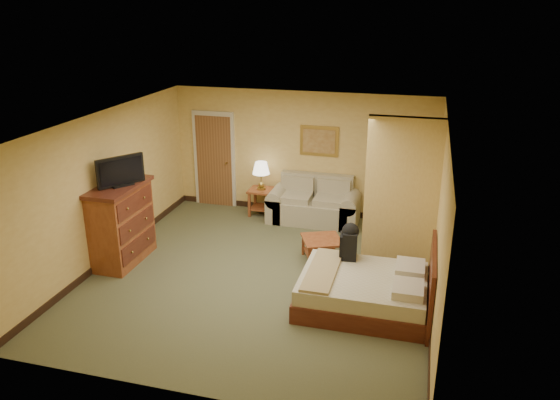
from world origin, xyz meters
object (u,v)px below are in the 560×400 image
(loveseat, at_px, (314,207))
(coffee_table, at_px, (322,245))
(bed, at_px, (368,290))
(dresser, at_px, (121,223))

(loveseat, relative_size, coffee_table, 2.17)
(coffee_table, bearing_deg, bed, -54.76)
(loveseat, height_order, dresser, dresser)
(loveseat, xyz_separation_m, bed, (1.46, -3.11, -0.02))
(loveseat, xyz_separation_m, coffee_table, (0.51, -1.76, -0.01))
(coffee_table, height_order, dresser, dresser)
(loveseat, distance_m, bed, 3.44)
(dresser, bearing_deg, loveseat, 43.27)
(bed, bearing_deg, dresser, 174.09)
(bed, bearing_deg, coffee_table, 125.24)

